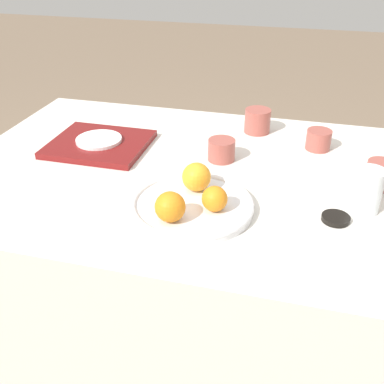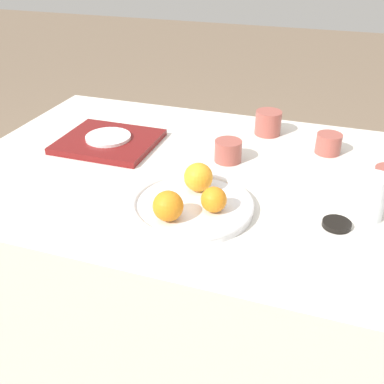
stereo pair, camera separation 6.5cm
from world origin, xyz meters
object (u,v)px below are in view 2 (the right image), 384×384
cup_1 (329,144)px  serving_tray (109,141)px  side_plate (108,137)px  soy_dish (337,224)px  cup_0 (228,151)px  cup_3 (268,123)px  water_glass (371,197)px  fruit_platter (192,205)px  orange_2 (198,177)px  orange_0 (168,206)px  orange_1 (214,200)px

cup_1 → serving_tray: bearing=-166.4°
side_plate → cup_1: (0.66, 0.16, 0.01)m
side_plate → soy_dish: 0.75m
cup_0 → serving_tray: bearing=-178.4°
cup_3 → soy_dish: cup_3 is taller
water_glass → cup_3: bearing=127.3°
fruit_platter → serving_tray: (-0.37, 0.28, -0.00)m
side_plate → cup_0: (0.39, 0.01, 0.01)m
water_glass → orange_2: bearing=-175.0°
cup_3 → orange_0: bearing=-101.3°
orange_0 → water_glass: 0.48m
orange_2 → cup_3: 0.46m
serving_tray → cup_0: size_ratio=3.70×
orange_2 → cup_1: orange_2 is taller
orange_0 → cup_1: size_ratio=0.94×
orange_1 → orange_2: bearing=128.5°
cup_0 → soy_dish: cup_0 is taller
cup_1 → soy_dish: 0.40m
orange_0 → side_plate: orange_0 is taller
fruit_platter → cup_1: (0.29, 0.44, 0.02)m
cup_0 → cup_1: 0.31m
orange_0 → cup_3: (0.12, 0.60, -0.01)m
orange_2 → cup_0: size_ratio=0.92×
fruit_platter → cup_0: cup_0 is taller
serving_tray → cup_3: 0.53m
cup_3 → cup_1: bearing=-23.0°
water_glass → soy_dish: water_glass is taller
orange_1 → orange_2: 0.10m
orange_0 → cup_0: size_ratio=0.89×
cup_0 → fruit_platter: bearing=-93.0°
serving_tray → orange_0: bearing=-46.1°
orange_1 → cup_3: (0.03, 0.53, -0.01)m
orange_1 → water_glass: water_glass is taller
fruit_platter → soy_dish: bearing=6.6°
water_glass → side_plate: water_glass is taller
side_plate → soy_dish: (0.71, -0.24, -0.02)m
fruit_platter → orange_1: size_ratio=4.92×
fruit_platter → orange_1: orange_1 is taller
water_glass → cup_3: water_glass is taller
orange_1 → cup_1: bearing=62.6°
fruit_platter → cup_0: bearing=87.0°
cup_0 → orange_2: bearing=-95.6°
orange_2 → cup_0: bearing=84.4°
orange_0 → serving_tray: 0.50m
side_plate → cup_0: size_ratio=1.78×
side_plate → soy_dish: size_ratio=2.13×
orange_2 → cup_1: size_ratio=0.97×
cup_0 → soy_dish: size_ratio=1.20×
soy_dish → cup_0: bearing=142.9°
water_glass → cup_1: size_ratio=1.47×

